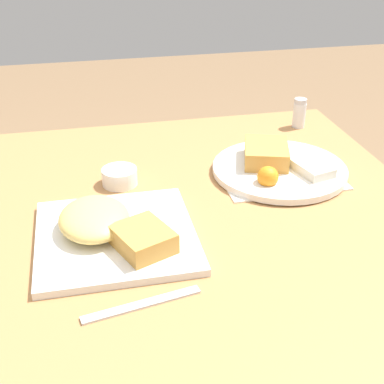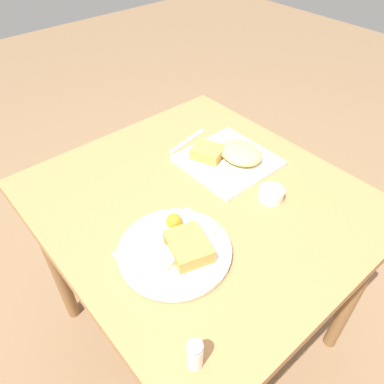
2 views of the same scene
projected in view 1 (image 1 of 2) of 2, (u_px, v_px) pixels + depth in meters
dining_table at (207, 249)px, 1.08m from camera, size 0.94×0.87×0.77m
menu_card at (282, 179)px, 1.14m from camera, size 0.15×0.26×0.00m
plate_square_near at (111, 230)px, 0.93m from camera, size 0.28×0.28×0.06m
plate_oval_far at (278, 165)px, 1.16m from camera, size 0.29×0.29×0.05m
sauce_ramekin at (120, 176)px, 1.12m from camera, size 0.07×0.07×0.04m
salt_shaker at (299, 115)px, 1.39m from camera, size 0.03×0.03×0.08m
butter_knife at (142, 304)px, 0.79m from camera, size 0.05×0.18×0.00m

